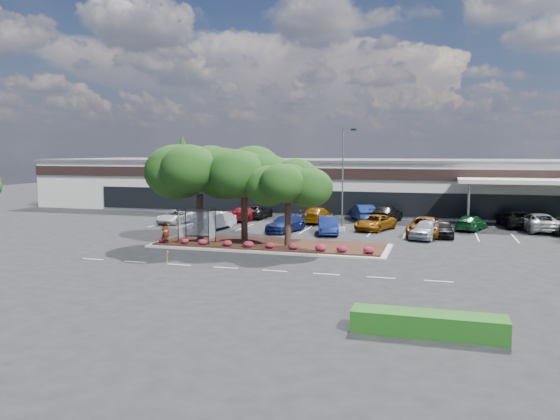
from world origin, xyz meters
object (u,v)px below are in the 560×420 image
(survey_stake, at_px, (167,256))
(car_0, at_px, (176,217))
(light_pole, at_px, (344,186))
(car_1, at_px, (215,221))

(survey_stake, distance_m, car_0, 20.89)
(light_pole, xyz_separation_m, car_0, (-17.18, 0.90, -3.47))
(car_1, bearing_deg, light_pole, 20.80)
(light_pole, relative_size, survey_stake, 9.44)
(light_pole, bearing_deg, car_0, 177.01)
(car_1, bearing_deg, car_0, 165.76)
(car_0, bearing_deg, car_1, -16.85)
(light_pole, height_order, survey_stake, light_pole)
(survey_stake, bearing_deg, car_1, 102.53)
(car_0, xyz_separation_m, car_1, (5.42, -2.69, 0.12))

